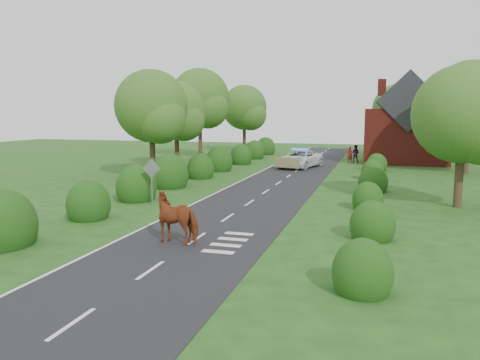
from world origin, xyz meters
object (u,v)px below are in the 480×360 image
(cow, at_px, (178,221))
(pedestrian_purple, at_px, (355,153))
(road_sign, at_px, (152,175))
(pedestrian_red, at_px, (350,155))
(police_van, at_px, (300,159))

(cow, xyz_separation_m, pedestrian_purple, (5.15, 33.94, 0.09))
(cow, bearing_deg, road_sign, -142.11)
(cow, xyz_separation_m, pedestrian_red, (4.63, 32.98, 0.02))
(road_sign, bearing_deg, police_van, 76.68)
(cow, height_order, police_van, police_van)
(cow, relative_size, pedestrian_purple, 1.27)
(police_van, bearing_deg, pedestrian_purple, 69.08)
(road_sign, height_order, cow, road_sign)
(road_sign, distance_m, pedestrian_purple, 29.02)
(cow, bearing_deg, pedestrian_purple, 175.12)
(police_van, relative_size, pedestrian_purple, 3.54)
(pedestrian_red, relative_size, pedestrian_purple, 0.93)
(pedestrian_purple, bearing_deg, pedestrian_red, 72.67)
(road_sign, bearing_deg, pedestrian_red, 71.03)
(police_van, relative_size, pedestrian_red, 3.82)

